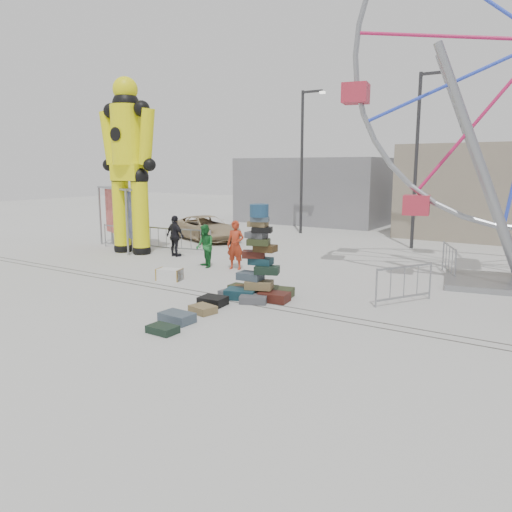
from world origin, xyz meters
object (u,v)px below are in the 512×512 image
Objects in this scene: barricade_dummy_a at (118,237)px; pedestrian_black at (175,236)px; suitcase_tower at (259,272)px; barricade_dummy_c at (191,241)px; lamp_post_left at (303,155)px; pedestrian_red at (235,245)px; crash_test_dummy at (128,159)px; barricade_wheel_front at (404,284)px; barricade_dummy_b at (158,239)px; lamp_post_right at (419,152)px; steamer_trunk at (170,275)px; barricade_wheel_back at (449,260)px; pedestrian_green at (205,246)px; banner_scaffold at (118,203)px; parked_suv at (206,228)px.

pedestrian_black is (3.71, -0.12, 0.34)m from barricade_dummy_a.
barricade_dummy_c is (-6.78, 4.92, -0.22)m from suitcase_tower.
lamp_post_left is 4.34× the size of pedestrian_red.
pedestrian_black is at bearing 2.92° from barricade_dummy_a.
suitcase_tower is 0.35× the size of crash_test_dummy.
barricade_dummy_b is at bearing 106.96° from barricade_wheel_front.
lamp_post_right reaches higher than pedestrian_black.
steamer_trunk is 7.61m from barricade_dummy_a.
barricade_wheel_back is at bearing 22.58° from steamer_trunk.
steamer_trunk is (-5.09, -11.31, -4.29)m from lamp_post_right.
pedestrian_green is at bearing 163.47° from pedestrian_black.
banner_scaffold is 1.97× the size of barricade_wheel_front.
suitcase_tower is at bearing -96.10° from lamp_post_right.
barricade_dummy_c is 1.08× the size of pedestrian_red.
barricade_wheel_front is (14.22, -2.25, 0.00)m from barricade_dummy_a.
banner_scaffold is 1.97× the size of barricade_dummy_c.
crash_test_dummy is at bearing 3.45° from banner_scaffold.
banner_scaffold is at bearing 111.27° from barricade_wheel_front.
barricade_dummy_c is at bearing -106.31° from barricade_wheel_back.
pedestrian_red is at bearing 49.68° from pedestrian_green.
parked_suv is at bearing -59.09° from pedestrian_black.
crash_test_dummy is 13.77m from barricade_wheel_back.
pedestrian_red is at bearing -88.97° from barricade_wheel_back.
steamer_trunk is (6.51, -3.66, -1.97)m from banner_scaffold.
lamp_post_right reaches higher than barricade_wheel_front.
lamp_post_left is 14.11m from steamer_trunk.
banner_scaffold is 4.73× the size of steamer_trunk.
steamer_trunk is 4.67m from pedestrian_black.
barricade_wheel_back is (14.46, 2.29, 0.00)m from barricade_dummy_a.
pedestrian_red is (6.00, -0.44, -3.21)m from crash_test_dummy.
barricade_dummy_c is (3.72, 0.91, 0.00)m from barricade_dummy_a.
banner_scaffold is at bearing 135.86° from steamer_trunk.
banner_scaffold reaches higher than steamer_trunk.
suitcase_tower is at bearing 1.79° from banner_scaffold.
steamer_trunk is 0.42× the size of barricade_wheel_back.
pedestrian_green is at bearing 132.12° from suitcase_tower.
pedestrian_green is (-0.38, 2.40, 0.63)m from steamer_trunk.
lamp_post_right is 14.08m from banner_scaffold.
lamp_post_right is 1.74× the size of parked_suv.
barricade_dummy_c is 1.00× the size of barricade_wheel_front.
lamp_post_left is 4.00× the size of barricade_wheel_front.
pedestrian_green is at bearing 11.33° from banner_scaffold.
barricade_wheel_back is (7.81, 5.97, 0.36)m from steamer_trunk.
suitcase_tower is 9.70m from barricade_dummy_b.
banner_scaffold is at bearing -174.61° from barricade_dummy_c.
suitcase_tower is 1.39× the size of barricade_dummy_c.
barricade_dummy_a reaches higher than steamer_trunk.
crash_test_dummy is 4.42× the size of pedestrian_black.
barricade_wheel_back is 1.08× the size of pedestrian_red.
lamp_post_right is at bearing 49.83° from pedestrian_red.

